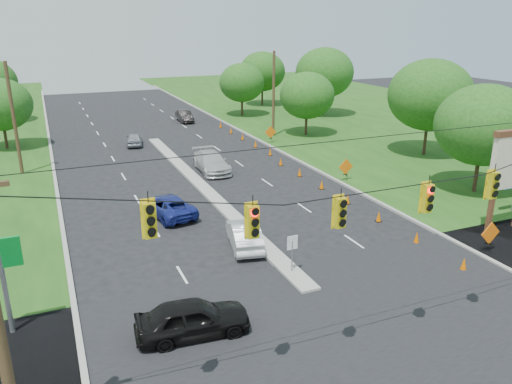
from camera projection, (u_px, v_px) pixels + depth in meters
name	position (u px, v px, depth m)	size (l,w,h in m)	color
ground	(362.00, 342.00, 19.37)	(160.00, 160.00, 0.00)	black
grass_right	(504.00, 152.00, 47.93)	(40.00, 160.00, 0.06)	#1E4714
cross_street	(362.00, 342.00, 19.37)	(160.00, 14.00, 0.02)	black
curb_left	(54.00, 171.00, 41.74)	(0.25, 110.00, 0.16)	gray
curb_right	(272.00, 148.00, 49.24)	(0.25, 110.00, 0.16)	gray
median	(201.00, 187.00, 37.65)	(1.00, 34.00, 0.18)	gray
median_sign	(292.00, 247.00, 24.12)	(0.55, 0.06, 2.05)	gray
signal_span	(387.00, 234.00, 16.88)	(25.60, 0.32, 9.00)	#422D1C
utility_pole_far_left	(14.00, 119.00, 39.39)	(0.28, 0.28, 9.00)	#422D1C
utility_pole_far_right	(274.00, 95.00, 53.03)	(0.28, 0.28, 9.00)	#422D1C
cone_0	(464.00, 264.00, 24.88)	(0.32, 0.32, 0.70)	#DA5D00
cone_1	(417.00, 237.00, 27.93)	(0.32, 0.32, 0.70)	#DA5D00
cone_2	(379.00, 216.00, 30.97)	(0.32, 0.32, 0.70)	#DA5D00
cone_3	(348.00, 199.00, 34.02)	(0.32, 0.32, 0.70)	#DA5D00
cone_4	(322.00, 184.00, 37.07)	(0.32, 0.32, 0.70)	#DA5D00
cone_5	(300.00, 172.00, 40.11)	(0.32, 0.32, 0.70)	#DA5D00
cone_6	(281.00, 162.00, 43.16)	(0.32, 0.32, 0.70)	#DA5D00
cone_7	(270.00, 152.00, 46.43)	(0.32, 0.32, 0.70)	#DA5D00
cone_8	(255.00, 144.00, 49.48)	(0.32, 0.32, 0.70)	#DA5D00
cone_9	(243.00, 137.00, 52.53)	(0.32, 0.32, 0.70)	#DA5D00
cone_10	(231.00, 130.00, 55.57)	(0.32, 0.32, 0.70)	#DA5D00
cone_11	(221.00, 125.00, 58.62)	(0.32, 0.32, 0.70)	#DA5D00
work_sign_0	(490.00, 234.00, 26.51)	(1.27, 0.58, 1.37)	black
work_sign_1	(346.00, 168.00, 38.70)	(1.27, 0.58, 1.37)	black
work_sign_2	(271.00, 133.00, 50.89)	(1.27, 0.58, 1.37)	black
tree_5	(0.00, 105.00, 47.60)	(5.88, 5.88, 6.86)	black
tree_7	(484.00, 125.00, 34.91)	(6.72, 6.72, 7.84)	black
tree_8	(430.00, 95.00, 44.90)	(7.56, 7.56, 8.82)	black
tree_9	(307.00, 95.00, 53.52)	(5.88, 5.88, 6.86)	black
tree_10	(325.00, 73.00, 64.79)	(7.56, 7.56, 8.82)	black
tree_11	(262.00, 71.00, 73.09)	(6.72, 6.72, 7.84)	black
tree_12	(242.00, 83.00, 64.96)	(5.88, 5.88, 6.86)	black
black_sedan	(193.00, 318.00, 19.56)	(1.81, 4.51, 1.54)	black
white_sedan	(244.00, 234.00, 27.44)	(1.50, 4.30, 1.42)	silver
blue_pickup	(168.00, 206.00, 31.81)	(2.20, 4.78, 1.33)	navy
silver_car_far	(211.00, 162.00, 41.37)	(2.23, 5.49, 1.59)	#B3B3B3
silver_car_oncoming	(134.00, 139.00, 50.13)	(1.49, 3.70, 1.26)	gray
dark_car_receding	(185.00, 116.00, 62.12)	(1.48, 4.25, 1.40)	black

